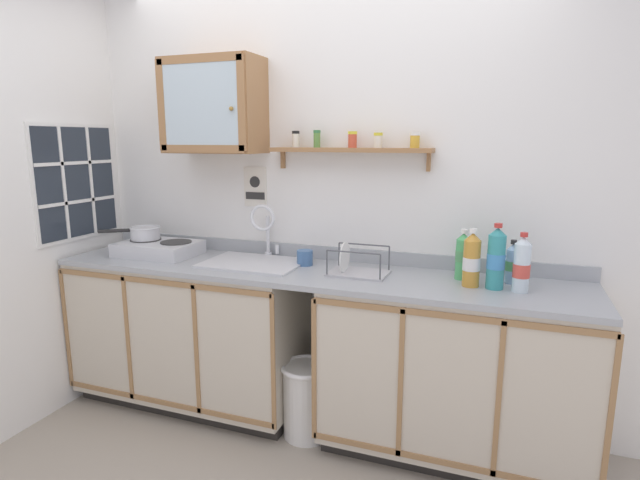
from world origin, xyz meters
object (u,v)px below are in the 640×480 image
object	(u,v)px
mug	(305,258)
bottle_soda_green_3	(463,256)
bottle_juice_amber_1	(472,260)
bottle_water_blue_4	(512,264)
sink	(255,268)
saucepan	(144,233)
hot_plate_stove	(159,248)
bottle_water_clear_0	(522,266)
dish_rack	(356,269)
trash_bin	(307,399)
bottle_detergent_teal_2	(496,259)
wall_cabinet	(214,106)
warning_sign	(255,187)

from	to	relation	value
mug	bottle_soda_green_3	bearing A→B (deg)	0.34
bottle_juice_amber_1	bottle_water_blue_4	distance (m)	0.23
sink	saucepan	world-z (taller)	sink
hot_plate_stove	saucepan	world-z (taller)	saucepan
bottle_soda_green_3	bottle_water_clear_0	bearing A→B (deg)	-25.64
dish_rack	trash_bin	xyz separation A→B (m)	(-0.24, -0.12, -0.74)
mug	bottle_detergent_teal_2	bearing A→B (deg)	-6.41
mug	bottle_juice_amber_1	bearing A→B (deg)	-7.01
trash_bin	hot_plate_stove	bearing A→B (deg)	173.07
trash_bin	dish_rack	bearing A→B (deg)	25.76
bottle_soda_green_3	trash_bin	world-z (taller)	bottle_soda_green_3
bottle_water_blue_4	wall_cabinet	size ratio (longest dim) A/B	0.38
sink	dish_rack	size ratio (longest dim) A/B	1.82
bottle_water_clear_0	dish_rack	xyz separation A→B (m)	(-0.82, 0.04, -0.10)
wall_cabinet	warning_sign	bearing A→B (deg)	36.01
hot_plate_stove	saucepan	xyz separation A→B (m)	(-0.12, 0.02, 0.09)
sink	bottle_water_clear_0	bearing A→B (deg)	-2.55
sink	wall_cabinet	world-z (taller)	wall_cabinet
wall_cabinet	warning_sign	size ratio (longest dim) A/B	2.39
bottle_soda_green_3	bottle_water_blue_4	world-z (taller)	bottle_soda_green_3
bottle_juice_amber_1	saucepan	bearing A→B (deg)	178.47
bottle_detergent_teal_2	dish_rack	world-z (taller)	bottle_detergent_teal_2
bottle_soda_green_3	warning_sign	distance (m)	1.32
trash_bin	wall_cabinet	bearing A→B (deg)	159.95
sink	wall_cabinet	distance (m)	0.98
bottle_soda_green_3	dish_rack	xyz separation A→B (m)	(-0.54, -0.10, -0.09)
bottle_juice_amber_1	bottle_water_blue_4	size ratio (longest dim) A/B	1.30
saucepan	bottle_water_clear_0	world-z (taller)	bottle_water_clear_0
bottle_water_clear_0	bottle_detergent_teal_2	world-z (taller)	bottle_detergent_teal_2
mug	trash_bin	world-z (taller)	mug
mug	wall_cabinet	world-z (taller)	wall_cabinet
bottle_soda_green_3	saucepan	bearing A→B (deg)	-178.06
saucepan	bottle_soda_green_3	xyz separation A→B (m)	(1.94, 0.07, -0.01)
bottle_water_blue_4	dish_rack	bearing A→B (deg)	-172.38
bottle_water_blue_4	dish_rack	distance (m)	0.79
bottle_soda_green_3	mug	world-z (taller)	bottle_soda_green_3
bottle_soda_green_3	dish_rack	bearing A→B (deg)	-169.87
bottle_water_blue_4	dish_rack	xyz separation A→B (m)	(-0.78, -0.10, -0.07)
sink	mug	xyz separation A→B (m)	(0.29, 0.06, 0.07)
saucepan	warning_sign	world-z (taller)	warning_sign
saucepan	sink	bearing A→B (deg)	-0.28
bottle_water_clear_0	wall_cabinet	world-z (taller)	wall_cabinet
sink	mug	size ratio (longest dim) A/B	4.52
bottle_juice_amber_1	mug	world-z (taller)	bottle_juice_amber_1
hot_plate_stove	bottle_water_clear_0	xyz separation A→B (m)	(2.10, -0.05, 0.08)
bottle_soda_green_3	bottle_water_blue_4	bearing A→B (deg)	1.82
sink	bottle_water_clear_0	world-z (taller)	sink
sink	warning_sign	xyz separation A→B (m)	(-0.11, 0.24, 0.45)
mug	hot_plate_stove	bearing A→B (deg)	-175.10
bottle_water_blue_4	mug	bearing A→B (deg)	-179.34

